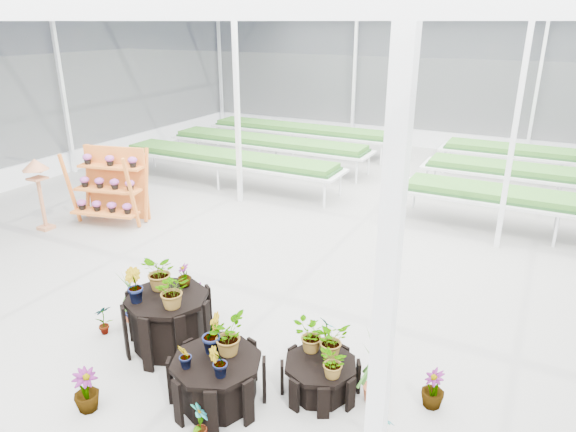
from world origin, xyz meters
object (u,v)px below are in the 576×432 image
at_px(plinth_tall, 169,321).
at_px(bird_table, 40,195).
at_px(plinth_low, 320,377).
at_px(shelf_rack, 109,187).
at_px(plinth_mid, 217,380).

relative_size(plinth_tall, bird_table, 0.73).
distance_m(plinth_low, shelf_rack, 7.07).
xyz_separation_m(plinth_tall, plinth_low, (2.20, 0.10, -0.19)).
relative_size(plinth_tall, shelf_rack, 0.70).
bearing_deg(plinth_low, plinth_tall, -177.40).
bearing_deg(plinth_mid, shelf_rack, 145.46).
bearing_deg(plinth_tall, bird_table, 157.52).
distance_m(plinth_tall, bird_table, 5.58).
height_order(plinth_tall, shelf_rack, shelf_rack).
bearing_deg(shelf_rack, plinth_tall, -50.31).
xyz_separation_m(plinth_tall, plinth_mid, (1.20, -0.60, -0.10)).
bearing_deg(bird_table, plinth_tall, -7.72).
distance_m(plinth_mid, shelf_rack, 6.54).
xyz_separation_m(plinth_low, bird_table, (-7.35, 2.03, 0.58)).
relative_size(plinth_low, bird_table, 0.59).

